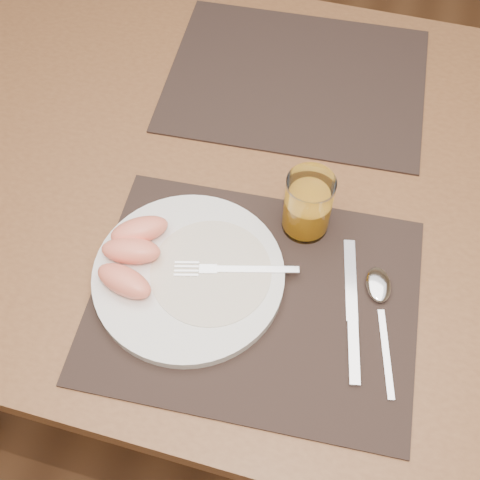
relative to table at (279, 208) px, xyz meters
name	(u,v)px	position (x,y,z in m)	size (l,w,h in m)	color
ground	(265,352)	(0.00, 0.00, -0.67)	(5.00, 5.00, 0.00)	brown
table	(279,208)	(0.00, 0.00, 0.00)	(1.40, 0.90, 0.75)	brown
placemat_near	(254,299)	(0.01, -0.22, 0.09)	(0.45, 0.35, 0.00)	#2E211D
placemat_far	(296,79)	(-0.03, 0.22, 0.09)	(0.45, 0.35, 0.00)	#2E211D
plate	(189,275)	(-0.09, -0.21, 0.10)	(0.27, 0.27, 0.02)	white
plate_dressing	(211,271)	(-0.06, -0.20, 0.10)	(0.17, 0.17, 0.00)	white
fork	(225,269)	(-0.04, -0.20, 0.11)	(0.17, 0.06, 0.00)	silver
knife	(352,321)	(0.15, -0.22, 0.09)	(0.06, 0.22, 0.01)	silver
spoon	(379,294)	(0.18, -0.17, 0.09)	(0.07, 0.19, 0.01)	silver
juice_glass	(308,207)	(0.05, -0.08, 0.13)	(0.07, 0.07, 0.10)	white
grapefruit_wedges	(132,254)	(-0.17, -0.21, 0.12)	(0.10, 0.15, 0.03)	#FF8868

